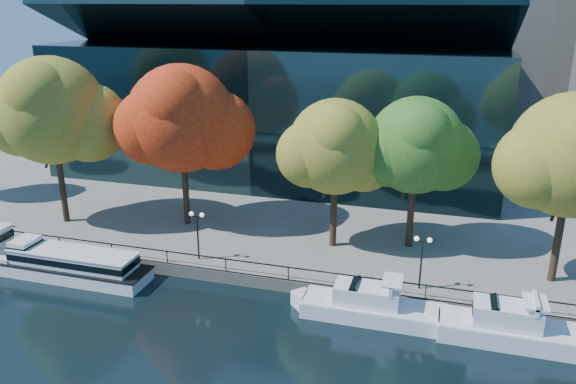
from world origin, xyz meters
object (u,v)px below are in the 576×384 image
(tree_1, at_px, (53,113))
(lamp_1, at_px, (197,225))
(tour_boat, at_px, (65,263))
(cruiser_far, at_px, (505,326))
(tree_2, at_px, (183,121))
(tree_4, at_px, (418,148))
(tree_3, at_px, (337,149))
(cruiser_near, at_px, (367,305))
(lamp_2, at_px, (422,251))
(tree_5, at_px, (575,158))

(tree_1, relative_size, lamp_1, 3.78)
(tour_boat, distance_m, cruiser_far, 32.65)
(tree_2, relative_size, lamp_1, 3.63)
(cruiser_far, bearing_deg, tree_4, 122.09)
(tree_1, bearing_deg, cruiser_far, -11.33)
(tree_2, height_order, lamp_1, tree_2)
(tree_2, relative_size, tree_3, 1.17)
(cruiser_near, height_order, lamp_1, lamp_1)
(tree_2, xyz_separation_m, tree_3, (13.98, -1.10, -1.23))
(tree_1, height_order, lamp_2, tree_1)
(tree_1, height_order, lamp_1, tree_1)
(cruiser_near, xyz_separation_m, tree_2, (-18.13, 10.01, 9.69))
(tree_4, xyz_separation_m, tree_5, (10.74, -3.28, 0.83))
(cruiser_far, distance_m, lamp_1, 23.43)
(cruiser_near, bearing_deg, cruiser_far, -2.09)
(cruiser_far, height_order, tree_3, tree_3)
(cruiser_far, relative_size, tree_2, 0.70)
(lamp_2, bearing_deg, tree_4, 99.45)
(tour_boat, xyz_separation_m, lamp_1, (9.69, 3.86, 2.81))
(tree_1, bearing_deg, tree_2, 13.50)
(lamp_1, bearing_deg, tree_5, 8.36)
(tree_2, xyz_separation_m, lamp_2, (21.38, -6.67, -6.69))
(lamp_1, bearing_deg, cruiser_near, -13.37)
(cruiser_far, distance_m, tree_5, 12.68)
(tree_4, distance_m, lamp_1, 18.54)
(cruiser_far, xyz_separation_m, lamp_1, (-22.95, 3.67, 2.92))
(tree_3, bearing_deg, tree_5, -5.48)
(tree_4, distance_m, lamp_2, 9.23)
(tour_boat, height_order, tree_1, tree_1)
(cruiser_far, bearing_deg, tour_boat, -179.67)
(cruiser_far, xyz_separation_m, tree_2, (-27.01, 10.34, 9.60))
(tree_4, relative_size, lamp_1, 3.14)
(tree_3, bearing_deg, tree_1, -176.39)
(lamp_2, bearing_deg, cruiser_near, -134.20)
(tree_3, bearing_deg, cruiser_far, -35.35)
(tree_4, xyz_separation_m, lamp_1, (-16.12, -7.22, -5.61))
(cruiser_far, relative_size, lamp_1, 2.55)
(tree_2, xyz_separation_m, tree_4, (20.18, 0.56, -1.07))
(cruiser_far, bearing_deg, tree_2, 159.06)
(tree_1, bearing_deg, tour_boat, -54.73)
(tree_1, relative_size, tree_2, 1.04)
(tree_2, distance_m, tree_4, 20.21)
(tree_1, bearing_deg, tree_4, 5.90)
(tree_4, relative_size, lamp_2, 3.14)
(tree_2, distance_m, lamp_1, 10.28)
(tour_boat, bearing_deg, tree_3, 25.66)
(cruiser_near, height_order, lamp_2, lamp_2)
(cruiser_near, bearing_deg, tour_boat, -178.77)
(tree_1, height_order, tree_2, tree_1)
(tree_4, bearing_deg, tree_5, -16.98)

